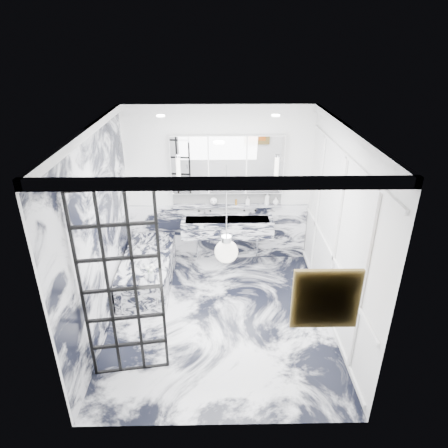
{
  "coord_description": "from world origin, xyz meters",
  "views": [
    {
      "loc": [
        -0.02,
        -4.74,
        3.83
      ],
      "look_at": [
        0.07,
        0.5,
        1.3
      ],
      "focal_mm": 32.0,
      "sensor_mm": 36.0,
      "label": 1
    }
  ],
  "objects_px": {
    "crittall_door": "(122,289)",
    "bathtub": "(148,270)",
    "mirror_cabinet": "(227,164)",
    "trough_sink": "(227,227)"
  },
  "relations": [
    {
      "from": "crittall_door",
      "to": "bathtub",
      "type": "height_order",
      "value": "crittall_door"
    },
    {
      "from": "mirror_cabinet",
      "to": "bathtub",
      "type": "bearing_deg",
      "value": -147.94
    },
    {
      "from": "trough_sink",
      "to": "crittall_door",
      "type": "bearing_deg",
      "value": -116.23
    },
    {
      "from": "crittall_door",
      "to": "trough_sink",
      "type": "height_order",
      "value": "crittall_door"
    },
    {
      "from": "trough_sink",
      "to": "bathtub",
      "type": "relative_size",
      "value": 0.97
    },
    {
      "from": "crittall_door",
      "to": "bathtub",
      "type": "xyz_separation_m",
      "value": [
        -0.07,
        1.89,
        -0.94
      ]
    },
    {
      "from": "bathtub",
      "to": "mirror_cabinet",
      "type": "bearing_deg",
      "value": 32.06
    },
    {
      "from": "crittall_door",
      "to": "trough_sink",
      "type": "distance_m",
      "value": 2.88
    },
    {
      "from": "crittall_door",
      "to": "trough_sink",
      "type": "relative_size",
      "value": 1.51
    },
    {
      "from": "mirror_cabinet",
      "to": "bathtub",
      "type": "height_order",
      "value": "mirror_cabinet"
    }
  ]
}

